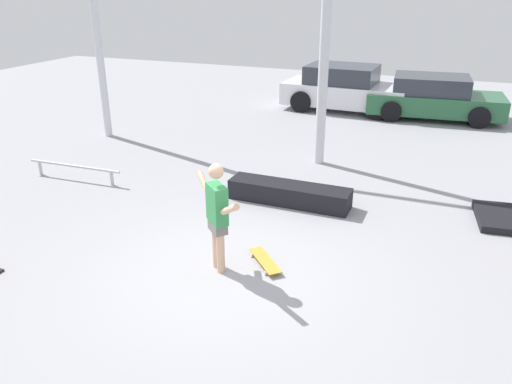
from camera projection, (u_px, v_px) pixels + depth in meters
ground_plane at (225, 272)px, 7.38m from camera, size 36.00×36.00×0.00m
skateboarder at (217, 213)px, 7.10m from camera, size 1.12×1.03×1.67m
skateboard at (265, 260)px, 7.56m from camera, size 0.72×0.74×0.08m
grind_box at (289, 194)px, 9.62m from camera, size 2.37×0.58×0.38m
grind_rail at (74, 168)px, 10.71m from camera, size 2.28×0.14×0.35m
canopy_support_left at (200, 0)px, 11.50m from camera, size 6.25×0.20×5.75m
canopy_support_right at (482, 4)px, 9.43m from camera, size 6.25×0.20×5.75m
parked_car_white at (345, 89)px, 16.51m from camera, size 4.07×2.12×1.45m
parked_car_green at (433, 98)px, 15.52m from camera, size 4.17×2.22×1.30m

